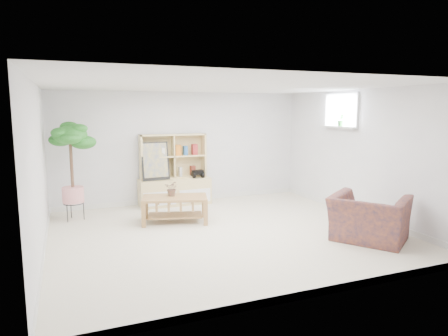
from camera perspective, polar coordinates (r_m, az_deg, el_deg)
name	(u,v)px	position (r m, az deg, el deg)	size (l,w,h in m)	color
floor	(225,233)	(6.71, 0.10, -9.22)	(5.50, 5.00, 0.01)	beige
ceiling	(225,86)	(6.41, 0.11, 11.70)	(5.50, 5.00, 0.01)	silver
walls	(225,161)	(6.45, 0.11, 1.00)	(5.51, 5.01, 2.40)	white
baseboard	(225,230)	(6.70, 0.10, -8.81)	(5.50, 5.00, 0.10)	silver
window	(341,111)	(8.30, 16.43, 7.84)	(0.10, 0.98, 0.68)	#C2E2FF
window_sill	(338,127)	(8.27, 16.01, 5.64)	(0.14, 1.00, 0.04)	silver
storage_unit	(174,170)	(8.55, -7.09, -0.26)	(1.51, 0.51, 1.51)	beige
poster	(155,161)	(8.39, -9.80, 0.96)	(0.57, 0.13, 0.80)	yellow
toy_truck	(198,173)	(8.64, -3.80, -0.76)	(0.35, 0.24, 0.18)	black
coffee_table	(175,209)	(7.31, -7.01, -5.89)	(1.15, 0.63, 0.47)	olive
table_plant	(172,188)	(7.30, -7.42, -2.89)	(0.25, 0.22, 0.28)	#236F2E
floor_tree	(72,172)	(7.77, -20.91, -0.48)	(0.67, 0.67, 1.81)	#1D5B14
armchair	(369,215)	(6.60, 20.02, -6.36)	(1.10, 0.96, 0.81)	#1B1F3B
sill_plant	(341,120)	(8.21, 16.34, 6.58)	(0.13, 0.11, 0.24)	#1D5B14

